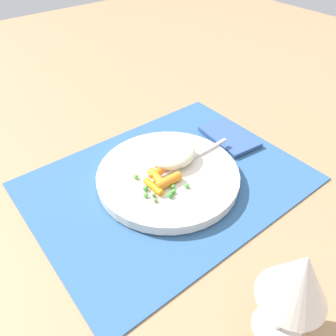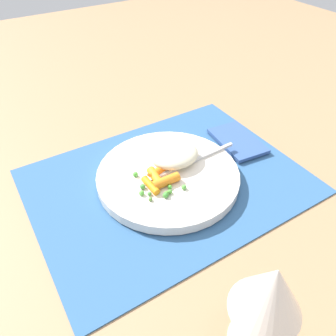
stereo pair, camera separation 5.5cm
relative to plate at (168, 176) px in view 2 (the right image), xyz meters
The scene contains 9 objects.
ground_plane 0.02m from the plate, ahead, with size 2.40×2.40×0.00m, color #997551.
placemat 0.01m from the plate, ahead, with size 0.50×0.38×0.01m, color #2D5684.
plate is the anchor object (origin of this frame).
rice_mound 0.04m from the plate, 141.62° to the right, with size 0.09×0.08×0.03m, color beige.
carrot_portion 0.03m from the plate, 25.89° to the left, with size 0.07×0.06×0.02m.
pea_scatter 0.05m from the plate, 38.97° to the left, with size 0.09×0.08×0.01m.
fork 0.03m from the plate, behind, with size 0.20×0.02×0.01m.
wine_glass 0.32m from the plate, 78.49° to the left, with size 0.08×0.08×0.15m.
napkin 0.19m from the plate, behind, with size 0.08×0.12×0.01m, color #33518C.
Camera 2 is at (0.25, 0.40, 0.43)m, focal length 35.83 mm.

